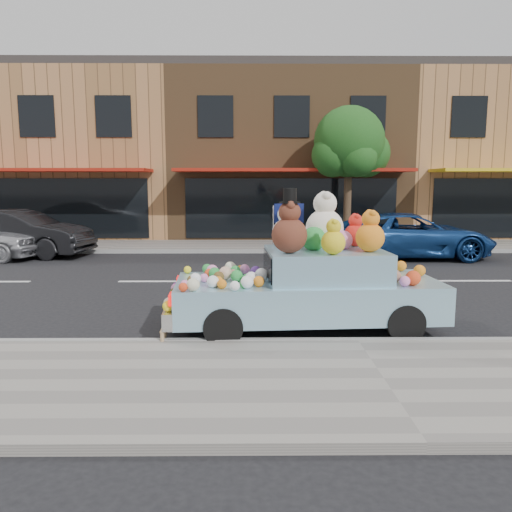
{
  "coord_description": "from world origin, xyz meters",
  "views": [
    {
      "loc": [
        -1.59,
        -12.2,
        2.45
      ],
      "look_at": [
        -1.52,
        -4.1,
        1.25
      ],
      "focal_mm": 35.0,
      "sensor_mm": 36.0,
      "label": 1
    }
  ],
  "objects_px": {
    "art_car": "(309,281)",
    "car_dark": "(19,233)",
    "street_tree": "(349,148)",
    "car_blue": "(409,236)"
  },
  "relations": [
    {
      "from": "art_car",
      "to": "car_dark",
      "type": "bearing_deg",
      "value": 132.44
    },
    {
      "from": "street_tree",
      "to": "art_car",
      "type": "distance_m",
      "value": 11.33
    },
    {
      "from": "car_blue",
      "to": "art_car",
      "type": "xyz_separation_m",
      "value": [
        -4.18,
        -7.95,
        0.09
      ]
    },
    {
      "from": "street_tree",
      "to": "car_dark",
      "type": "height_order",
      "value": "street_tree"
    },
    {
      "from": "car_dark",
      "to": "street_tree",
      "type": "bearing_deg",
      "value": -71.28
    },
    {
      "from": "street_tree",
      "to": "car_blue",
      "type": "bearing_deg",
      "value": -60.45
    },
    {
      "from": "street_tree",
      "to": "car_dark",
      "type": "xyz_separation_m",
      "value": [
        -11.31,
        -2.27,
        -2.92
      ]
    },
    {
      "from": "car_dark",
      "to": "art_car",
      "type": "bearing_deg",
      "value": -126.67
    },
    {
      "from": "art_car",
      "to": "car_blue",
      "type": "bearing_deg",
      "value": 58.73
    },
    {
      "from": "car_dark",
      "to": "art_car",
      "type": "relative_size",
      "value": 1.03
    }
  ]
}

